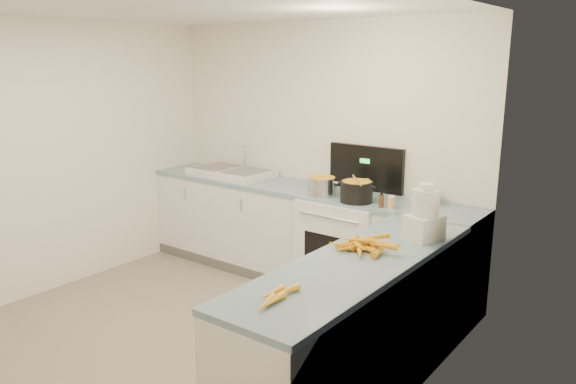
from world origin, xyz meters
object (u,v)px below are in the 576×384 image
Objects in this scene: sink at (232,172)px; extract_bottle at (381,201)px; steel_pot at (322,188)px; black_pot at (356,193)px; mixing_bowl at (425,197)px; stove at (348,245)px; spice_jar at (391,203)px; food_processor at (425,216)px.

sink is 8.14× the size of extract_bottle.
black_pot reaches higher than steel_pot.
black_pot reaches higher than extract_bottle.
extract_bottle is at bearing -127.70° from mixing_bowl.
stove reaches higher than spice_jar.
stove is 12.87× the size of extract_bottle.
stove reaches higher than steel_pot.
stove is at bearing 143.86° from food_processor.
black_pot is 0.58m from mixing_bowl.
mixing_bowl is (0.86, 0.27, -0.02)m from steel_pot.
sink is at bearing 174.00° from black_pot.
extract_bottle is (1.87, -0.20, 0.02)m from sink.
stove is 0.69m from extract_bottle.
spice_jar is at bearing -5.40° from sink.
spice_jar is at bearing -2.54° from black_pot.
spice_jar is at bearing -18.63° from stove.
black_pot is (0.16, -0.15, 0.55)m from stove.
black_pot is 0.34m from spice_jar.
stove is at bearing 136.49° from black_pot.
spice_jar is at bearing -2.06° from steel_pot.
food_processor is at bearing -26.52° from steel_pot.
spice_jar is 0.82m from food_processor.
stove is 15.00× the size of spice_jar.
food_processor is (0.89, -0.61, 0.09)m from black_pot.
stove reaches higher than food_processor.
food_processor is (2.50, -0.78, 0.13)m from sink.
mixing_bowl is (0.66, 0.13, 0.52)m from stove.
extract_bottle is 0.08m from spice_jar.
sink is at bearing 162.62° from food_processor.
steel_pot is 2.43× the size of extract_bottle.
black_pot is 0.72× the size of food_processor.
extract_bottle is (0.62, -0.04, -0.02)m from steel_pot.
black_pot is 1.10× the size of mixing_bowl.
mixing_bowl is 2.82× the size of spice_jar.
stove reaches higher than extract_bottle.
sink is at bearing 173.85° from extract_bottle.
food_processor reaches higher than black_pot.
steel_pot is at bearing -7.26° from sink.
steel_pot is (1.25, -0.16, 0.04)m from sink.
stove is 3.47× the size of food_processor.
extract_bottle is 1.17× the size of spice_jar.
food_processor is at bearing -17.38° from sink.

